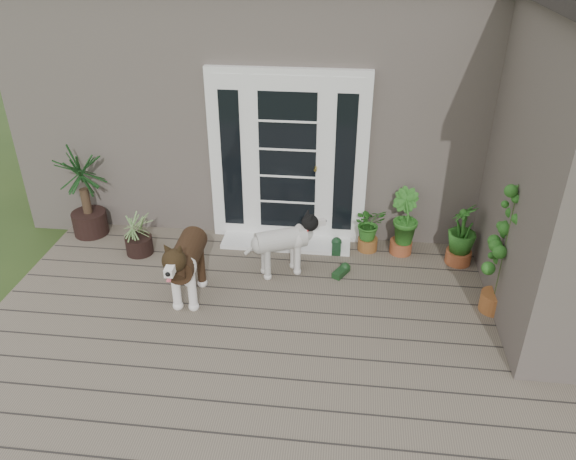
# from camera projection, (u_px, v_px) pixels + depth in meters

# --- Properties ---
(deck) EXTENTS (6.20, 4.60, 0.12)m
(deck) POSITION_uv_depth(u_px,v_px,m) (282.00, 358.00, 5.31)
(deck) COLOR #6B5B4C
(deck) RESTS_ON ground
(house_main) EXTENTS (7.40, 4.00, 3.10)m
(house_main) POSITION_uv_depth(u_px,v_px,m) (317.00, 85.00, 8.26)
(house_main) COLOR #665E54
(house_main) RESTS_ON ground
(door_unit) EXTENTS (1.90, 0.14, 2.15)m
(door_unit) POSITION_uv_depth(u_px,v_px,m) (288.00, 159.00, 6.68)
(door_unit) COLOR white
(door_unit) RESTS_ON deck
(door_step) EXTENTS (1.60, 0.40, 0.05)m
(door_step) POSITION_uv_depth(u_px,v_px,m) (286.00, 243.00, 7.02)
(door_step) COLOR white
(door_step) RESTS_ON deck
(brindle_dog) EXTENTS (0.43, 0.95, 0.79)m
(brindle_dog) POSITION_uv_depth(u_px,v_px,m) (188.00, 266.00, 5.88)
(brindle_dog) COLOR #3D2616
(brindle_dog) RESTS_ON deck
(white_dog) EXTENTS (0.84, 0.63, 0.65)m
(white_dog) POSITION_uv_depth(u_px,v_px,m) (281.00, 249.00, 6.32)
(white_dog) COLOR white
(white_dog) RESTS_ON deck
(spider_plant) EXTENTS (0.65, 0.65, 0.58)m
(spider_plant) POSITION_uv_depth(u_px,v_px,m) (137.00, 232.00, 6.72)
(spider_plant) COLOR #809D60
(spider_plant) RESTS_ON deck
(yucca) EXTENTS (1.01, 1.01, 1.20)m
(yucca) POSITION_uv_depth(u_px,v_px,m) (84.00, 192.00, 7.00)
(yucca) COLOR black
(yucca) RESTS_ON deck
(herb_a) EXTENTS (0.50, 0.50, 0.49)m
(herb_a) POSITION_uv_depth(u_px,v_px,m) (368.00, 232.00, 6.81)
(herb_a) COLOR #1F5117
(herb_a) RESTS_ON deck
(herb_b) EXTENTS (0.57, 0.57, 0.61)m
(herb_b) POSITION_uv_depth(u_px,v_px,m) (403.00, 231.00, 6.72)
(herb_b) COLOR #1F5718
(herb_b) RESTS_ON deck
(herb_c) EXTENTS (0.51, 0.51, 0.62)m
(herb_c) POSITION_uv_depth(u_px,v_px,m) (461.00, 240.00, 6.52)
(herb_c) COLOR #1A5D1D
(herb_c) RESTS_ON deck
(sapling) EXTENTS (0.48, 0.48, 1.50)m
(sapling) POSITION_uv_depth(u_px,v_px,m) (505.00, 249.00, 5.50)
(sapling) COLOR #1B5819
(sapling) RESTS_ON deck
(clog_left) EXTENTS (0.16, 0.33, 0.10)m
(clog_left) POSITION_uv_depth(u_px,v_px,m) (336.00, 247.00, 6.89)
(clog_left) COLOR #143219
(clog_left) RESTS_ON deck
(clog_right) EXTENTS (0.27, 0.33, 0.09)m
(clog_right) POSITION_uv_depth(u_px,v_px,m) (341.00, 271.00, 6.42)
(clog_right) COLOR #153617
(clog_right) RESTS_ON deck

